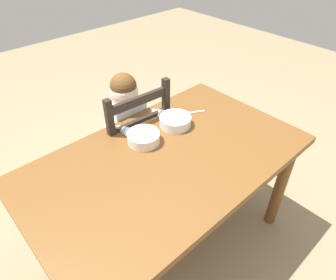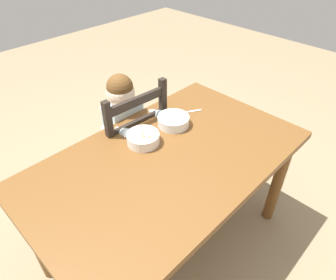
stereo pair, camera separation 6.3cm
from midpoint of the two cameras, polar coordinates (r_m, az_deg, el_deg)
name	(u,v)px [view 2 (the right image)]	position (r m, az deg, el deg)	size (l,w,h in m)	color
ground_plane	(168,241)	(2.06, -0.92, -18.65)	(8.00, 8.00, 0.00)	#8B7858
dining_table	(168,171)	(1.57, -1.14, -5.98)	(1.42, 0.85, 0.73)	brown
dining_chair	(128,147)	(2.01, -8.51, -1.33)	(0.45, 0.45, 0.94)	black
child_figure	(127,125)	(1.90, -8.79, 2.86)	(0.32, 0.31, 0.97)	silver
bowl_of_peas	(173,121)	(1.71, -0.03, 3.69)	(0.18, 0.18, 0.06)	white
bowl_of_carrots	(143,138)	(1.58, -5.86, 0.34)	(0.17, 0.17, 0.06)	white
spoon	(187,112)	(1.83, 2.59, 5.30)	(0.13, 0.08, 0.01)	silver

